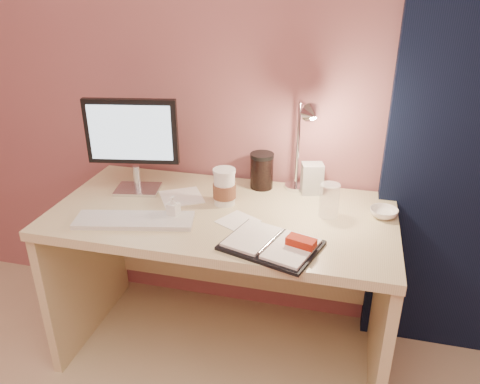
% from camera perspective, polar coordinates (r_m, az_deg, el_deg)
% --- Properties ---
extents(room, '(3.50, 3.50, 3.50)m').
position_cam_1_polar(room, '(2.06, 27.10, 8.90)').
color(room, '#C6B28E').
rests_on(room, ground).
extents(desk, '(1.40, 0.70, 0.73)m').
position_cam_1_polar(desk, '(2.10, -1.51, -6.94)').
color(desk, beige).
rests_on(desk, ground).
extents(monitor, '(0.39, 0.17, 0.42)m').
position_cam_1_polar(monitor, '(2.06, -12.98, 6.50)').
color(monitor, silver).
rests_on(monitor, desk).
extents(keyboard, '(0.48, 0.23, 0.02)m').
position_cam_1_polar(keyboard, '(1.88, -12.76, -3.38)').
color(keyboard, silver).
rests_on(keyboard, desk).
extents(planner, '(0.38, 0.33, 0.05)m').
position_cam_1_polar(planner, '(1.68, 4.13, -6.35)').
color(planner, black).
rests_on(planner, desk).
extents(paper_b, '(0.18, 0.18, 0.00)m').
position_cam_1_polar(paper_b, '(1.84, -0.24, -3.60)').
color(paper_b, white).
rests_on(paper_b, desk).
extents(paper_c, '(0.24, 0.24, 0.00)m').
position_cam_1_polar(paper_c, '(2.05, -7.14, -0.60)').
color(paper_c, white).
rests_on(paper_c, desk).
extents(coffee_cup, '(0.10, 0.10, 0.16)m').
position_cam_1_polar(coffee_cup, '(1.95, -1.91, 0.52)').
color(coffee_cup, white).
rests_on(coffee_cup, desk).
extents(clear_cup, '(0.08, 0.08, 0.14)m').
position_cam_1_polar(clear_cup, '(1.89, 10.82, -1.00)').
color(clear_cup, white).
rests_on(clear_cup, desk).
extents(bowl, '(0.12, 0.12, 0.03)m').
position_cam_1_polar(bowl, '(1.96, 17.12, -2.44)').
color(bowl, white).
rests_on(bowl, desk).
extents(lotion_bottle, '(0.05, 0.05, 0.10)m').
position_cam_1_polar(lotion_bottle, '(1.87, -8.13, -1.85)').
color(lotion_bottle, white).
rests_on(lotion_bottle, desk).
extents(dark_jar, '(0.10, 0.10, 0.15)m').
position_cam_1_polar(dark_jar, '(2.11, 2.67, 2.40)').
color(dark_jar, black).
rests_on(dark_jar, desk).
extents(product_box, '(0.11, 0.09, 0.14)m').
position_cam_1_polar(product_box, '(2.08, 8.77, 1.63)').
color(product_box, '#B8B7B3').
rests_on(product_box, desk).
extents(desk_lamp, '(0.17, 0.26, 0.43)m').
position_cam_1_polar(desk_lamp, '(1.95, 5.53, 6.60)').
color(desk_lamp, silver).
rests_on(desk_lamp, desk).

